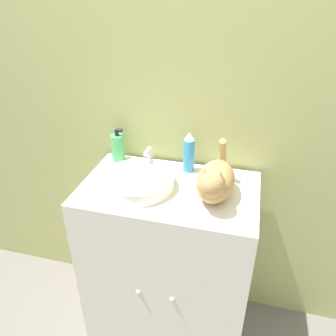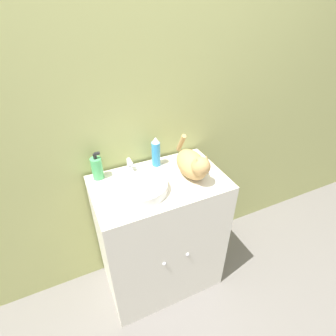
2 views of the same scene
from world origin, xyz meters
TOP-DOWN VIEW (x-y plane):
  - wall_back at (0.00, 0.51)m, footprint 6.00×0.05m
  - vanity_cabinet at (0.00, 0.23)m, footprint 0.76×0.48m
  - sink_basin at (-0.13, 0.21)m, footprint 0.31×0.31m
  - faucet at (-0.13, 0.37)m, footprint 0.21×0.08m
  - cat at (0.20, 0.21)m, footprint 0.16×0.36m
  - soap_bottle at (-0.30, 0.42)m, footprint 0.06×0.06m
  - spray_bottle at (0.05, 0.40)m, footprint 0.05×0.05m

SIDE VIEW (x-z plane):
  - vanity_cabinet at x=0.00m, z-range 0.00..0.91m
  - sink_basin at x=-0.13m, z-range 0.91..0.97m
  - faucet at x=-0.13m, z-range 0.90..1.02m
  - soap_bottle at x=-0.30m, z-range 0.90..1.07m
  - cat at x=0.20m, z-range 0.89..1.10m
  - spray_bottle at x=0.05m, z-range 0.91..1.10m
  - wall_back at x=0.00m, z-range 0.00..2.50m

